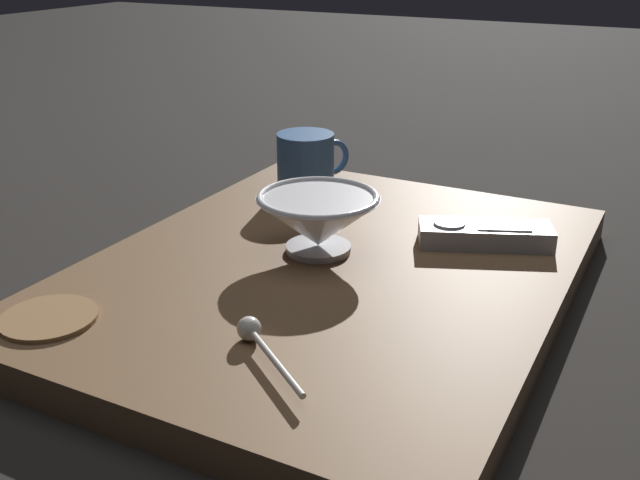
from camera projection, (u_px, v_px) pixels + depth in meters
ground_plane at (329, 292)px, 0.88m from camera, size 6.00×6.00×0.00m
table at (329, 278)px, 0.88m from camera, size 0.53×0.67×0.04m
cereal_bowl at (318, 220)px, 0.88m from camera, size 0.15×0.15×0.07m
coffee_mug at (307, 163)px, 1.09m from camera, size 0.09×0.11×0.09m
teaspoon at (255, 336)px, 0.69m from camera, size 0.11×0.09×0.02m
tv_remote_near at (485, 234)px, 0.91m from camera, size 0.17×0.11×0.03m
drink_coaster at (49, 318)px, 0.74m from camera, size 0.10×0.10×0.01m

